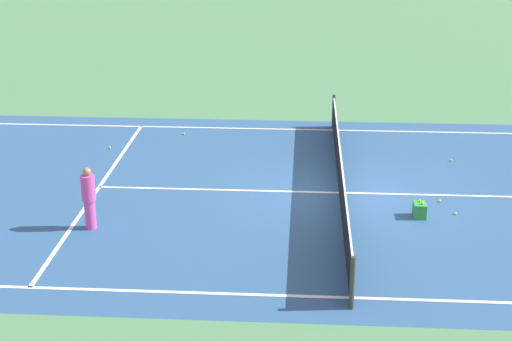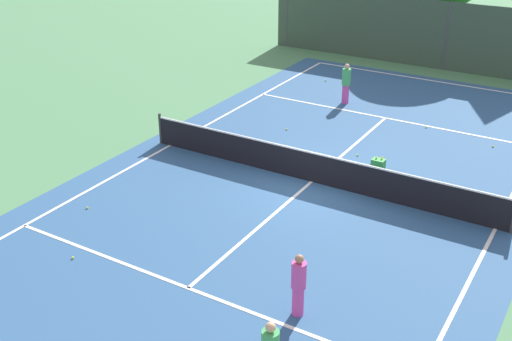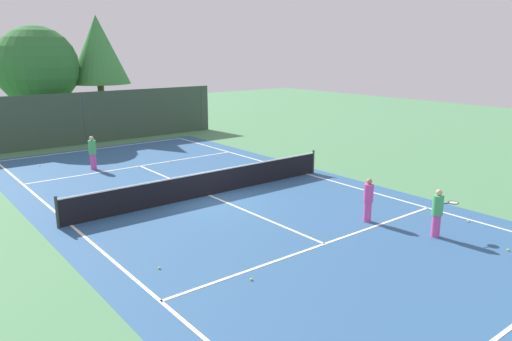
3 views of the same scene
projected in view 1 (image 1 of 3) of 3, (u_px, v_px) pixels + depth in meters
name	position (u px, v px, depth m)	size (l,w,h in m)	color
ground_plane	(340.00, 193.00, 20.31)	(80.00, 80.00, 0.00)	#4C8456
court_surface	(340.00, 193.00, 20.31)	(13.00, 25.00, 0.01)	#2D5684
tennis_net	(340.00, 175.00, 20.13)	(11.90, 0.10, 1.10)	#333833
player_1	(89.00, 198.00, 17.97)	(0.32, 0.32, 1.52)	#D14799
ball_crate	(420.00, 210.00, 18.79)	(0.41, 0.30, 0.43)	green
tennis_ball_1	(451.00, 160.00, 22.62)	(0.07, 0.07, 0.07)	#CCE533
tennis_ball_4	(455.00, 213.00, 18.98)	(0.07, 0.07, 0.07)	#CCE533
tennis_ball_5	(440.00, 201.00, 19.72)	(0.07, 0.07, 0.07)	#CCE533
tennis_ball_8	(110.00, 148.00, 23.69)	(0.07, 0.07, 0.07)	#CCE533
tennis_ball_9	(184.00, 134.00, 25.00)	(0.07, 0.07, 0.07)	#CCE533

